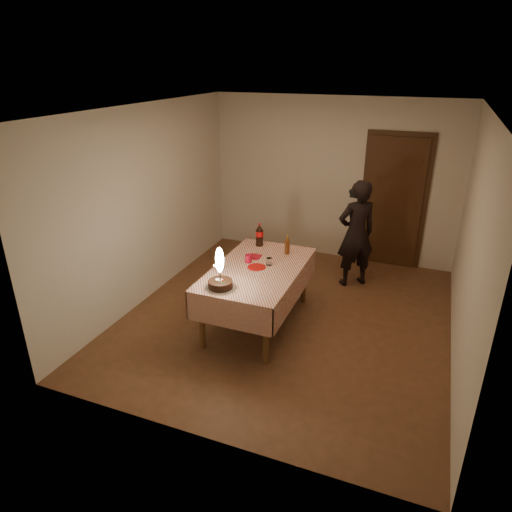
{
  "coord_description": "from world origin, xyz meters",
  "views": [
    {
      "loc": [
        1.52,
        -4.95,
        3.1
      ],
      "look_at": [
        -0.3,
        -0.33,
        0.95
      ],
      "focal_mm": 32.0,
      "sensor_mm": 36.0,
      "label": 1
    }
  ],
  "objects_px": {
    "red_plate": "(257,267)",
    "amber_bottle_right": "(287,245)",
    "birthday_cake": "(220,278)",
    "clear_cup": "(269,261)",
    "photographer": "(356,234)",
    "cola_bottle": "(259,235)",
    "dining_table": "(258,275)",
    "red_cup": "(248,259)"
  },
  "relations": [
    {
      "from": "clear_cup",
      "to": "amber_bottle_right",
      "type": "relative_size",
      "value": 0.35
    },
    {
      "from": "photographer",
      "to": "birthday_cake",
      "type": "bearing_deg",
      "value": -116.52
    },
    {
      "from": "cola_bottle",
      "to": "clear_cup",
      "type": "bearing_deg",
      "value": -58.43
    },
    {
      "from": "birthday_cake",
      "to": "clear_cup",
      "type": "bearing_deg",
      "value": 69.59
    },
    {
      "from": "cola_bottle",
      "to": "photographer",
      "type": "height_order",
      "value": "photographer"
    },
    {
      "from": "dining_table",
      "to": "cola_bottle",
      "type": "relative_size",
      "value": 5.42
    },
    {
      "from": "dining_table",
      "to": "cola_bottle",
      "type": "height_order",
      "value": "cola_bottle"
    },
    {
      "from": "birthday_cake",
      "to": "clear_cup",
      "type": "xyz_separation_m",
      "value": [
        0.29,
        0.77,
        -0.08
      ]
    },
    {
      "from": "birthday_cake",
      "to": "red_plate",
      "type": "relative_size",
      "value": 2.19
    },
    {
      "from": "red_cup",
      "to": "birthday_cake",
      "type": "bearing_deg",
      "value": -91.87
    },
    {
      "from": "red_cup",
      "to": "photographer",
      "type": "bearing_deg",
      "value": 53.51
    },
    {
      "from": "red_cup",
      "to": "cola_bottle",
      "type": "relative_size",
      "value": 0.31
    },
    {
      "from": "red_plate",
      "to": "clear_cup",
      "type": "height_order",
      "value": "clear_cup"
    },
    {
      "from": "birthday_cake",
      "to": "photographer",
      "type": "distance_m",
      "value": 2.46
    },
    {
      "from": "dining_table",
      "to": "birthday_cake",
      "type": "xyz_separation_m",
      "value": [
        -0.19,
        -0.64,
        0.22
      ]
    },
    {
      "from": "birthday_cake",
      "to": "red_cup",
      "type": "xyz_separation_m",
      "value": [
        0.02,
        0.75,
        -0.07
      ]
    },
    {
      "from": "red_plate",
      "to": "red_cup",
      "type": "bearing_deg",
      "value": 145.58
    },
    {
      "from": "red_plate",
      "to": "red_cup",
      "type": "xyz_separation_m",
      "value": [
        -0.15,
        0.1,
        0.05
      ]
    },
    {
      "from": "red_cup",
      "to": "amber_bottle_right",
      "type": "bearing_deg",
      "value": 50.29
    },
    {
      "from": "amber_bottle_right",
      "to": "photographer",
      "type": "height_order",
      "value": "photographer"
    },
    {
      "from": "cola_bottle",
      "to": "amber_bottle_right",
      "type": "distance_m",
      "value": 0.46
    },
    {
      "from": "cola_bottle",
      "to": "photographer",
      "type": "relative_size",
      "value": 0.2
    },
    {
      "from": "cola_bottle",
      "to": "photographer",
      "type": "bearing_deg",
      "value": 37.51
    },
    {
      "from": "dining_table",
      "to": "cola_bottle",
      "type": "distance_m",
      "value": 0.77
    },
    {
      "from": "red_cup",
      "to": "cola_bottle",
      "type": "distance_m",
      "value": 0.59
    },
    {
      "from": "amber_bottle_right",
      "to": "photographer",
      "type": "xyz_separation_m",
      "value": [
        0.71,
        1.01,
        -0.1
      ]
    },
    {
      "from": "photographer",
      "to": "dining_table",
      "type": "bearing_deg",
      "value": -120.17
    },
    {
      "from": "birthday_cake",
      "to": "cola_bottle",
      "type": "xyz_separation_m",
      "value": [
        -0.05,
        1.32,
        0.03
      ]
    },
    {
      "from": "red_plate",
      "to": "amber_bottle_right",
      "type": "height_order",
      "value": "amber_bottle_right"
    },
    {
      "from": "red_cup",
      "to": "cola_bottle",
      "type": "bearing_deg",
      "value": 97.3
    },
    {
      "from": "birthday_cake",
      "to": "red_plate",
      "type": "xyz_separation_m",
      "value": [
        0.18,
        0.65,
        -0.12
      ]
    },
    {
      "from": "birthday_cake",
      "to": "cola_bottle",
      "type": "relative_size",
      "value": 1.52
    },
    {
      "from": "birthday_cake",
      "to": "red_cup",
      "type": "relative_size",
      "value": 4.82
    },
    {
      "from": "dining_table",
      "to": "photographer",
      "type": "height_order",
      "value": "photographer"
    },
    {
      "from": "dining_table",
      "to": "photographer",
      "type": "distance_m",
      "value": 1.81
    },
    {
      "from": "cola_bottle",
      "to": "dining_table",
      "type": "bearing_deg",
      "value": -70.73
    },
    {
      "from": "red_plate",
      "to": "clear_cup",
      "type": "relative_size",
      "value": 2.44
    },
    {
      "from": "amber_bottle_right",
      "to": "clear_cup",
      "type": "bearing_deg",
      "value": -103.55
    },
    {
      "from": "red_plate",
      "to": "amber_bottle_right",
      "type": "xyz_separation_m",
      "value": [
        0.21,
        0.54,
        0.11
      ]
    },
    {
      "from": "clear_cup",
      "to": "amber_bottle_right",
      "type": "distance_m",
      "value": 0.43
    },
    {
      "from": "dining_table",
      "to": "red_plate",
      "type": "relative_size",
      "value": 7.82
    },
    {
      "from": "red_plate",
      "to": "cola_bottle",
      "type": "relative_size",
      "value": 0.69
    }
  ]
}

